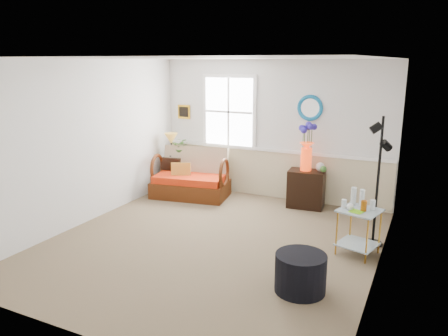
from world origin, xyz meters
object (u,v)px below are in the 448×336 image
at_px(lamp_stand, 174,173).
at_px(cabinet, 306,189).
at_px(side_table, 358,232).
at_px(ottoman, 300,273).
at_px(loveseat, 190,173).
at_px(floor_lamp, 378,182).

xyz_separation_m(lamp_stand, cabinet, (2.72, 0.08, -0.00)).
height_order(cabinet, side_table, cabinet).
bearing_deg(ottoman, side_table, 72.06).
bearing_deg(ottoman, loveseat, 138.72).
distance_m(cabinet, floor_lamp, 1.87).
bearing_deg(lamp_stand, ottoman, -39.41).
height_order(cabinet, floor_lamp, floor_lamp).
relative_size(cabinet, side_table, 1.07).
xyz_separation_m(cabinet, ottoman, (0.75, -2.93, -0.11)).
distance_m(loveseat, ottoman, 3.90).
bearing_deg(floor_lamp, side_table, -130.65).
xyz_separation_m(loveseat, ottoman, (2.93, -2.57, -0.24)).
relative_size(loveseat, cabinet, 2.10).
xyz_separation_m(side_table, ottoman, (-0.42, -1.30, -0.09)).
xyz_separation_m(loveseat, side_table, (3.35, -1.27, -0.15)).
bearing_deg(loveseat, lamp_stand, 142.92).
xyz_separation_m(loveseat, cabinet, (2.18, 0.36, -0.13)).
bearing_deg(cabinet, floor_lamp, -47.58).
relative_size(lamp_stand, cabinet, 1.01).
bearing_deg(floor_lamp, ottoman, -129.76).
distance_m(loveseat, lamp_stand, 0.62).
bearing_deg(side_table, ottoman, -107.94).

